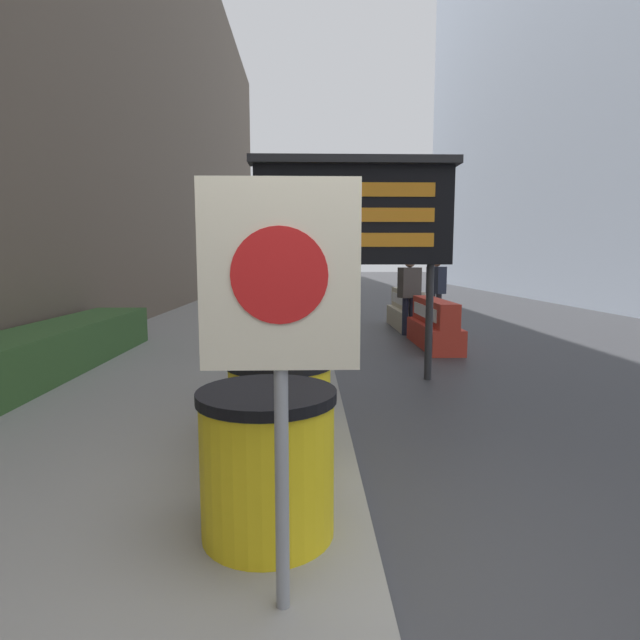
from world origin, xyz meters
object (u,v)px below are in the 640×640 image
barrel_drum_middle (280,413)px  barrel_drum_foreground (268,462)px  barrel_drum_back (278,383)px  message_board (354,214)px  pedestrian_worker (436,286)px  jersey_barrier_cream (407,311)px  warning_sign (280,311)px  pedestrian_passerby (409,289)px  jersey_barrier_red_striped (434,326)px  traffic_cone_near (438,319)px  traffic_light_near_curb (334,216)px

barrel_drum_middle → barrel_drum_foreground: bearing=-91.4°
barrel_drum_foreground → barrel_drum_back: size_ratio=1.00×
barrel_drum_middle → message_board: size_ratio=0.28×
pedestrian_worker → jersey_barrier_cream: bearing=-103.1°
barrel_drum_foreground → warning_sign: size_ratio=0.44×
barrel_drum_foreground → jersey_barrier_cream: barrel_drum_foreground is taller
message_board → pedestrian_passerby: 4.45m
barrel_drum_middle → pedestrian_passerby: (2.39, 7.09, 0.46)m
jersey_barrier_red_striped → pedestrian_passerby: size_ratio=1.28×
warning_sign → jersey_barrier_cream: 10.06m
message_board → traffic_cone_near: 5.38m
barrel_drum_foreground → pedestrian_passerby: pedestrian_passerby is taller
barrel_drum_foreground → pedestrian_worker: (3.32, 9.24, 0.46)m
warning_sign → jersey_barrier_cream: warning_sign is taller
traffic_cone_near → pedestrian_passerby: (-0.75, -0.48, 0.71)m
message_board → pedestrian_passerby: bearing=68.3°
traffic_light_near_curb → jersey_barrier_cream: bearing=-76.9°
pedestrian_passerby → jersey_barrier_cream: bearing=-117.6°
warning_sign → message_board: message_board is taller
barrel_drum_back → message_board: bearing=68.7°
barrel_drum_foreground → message_board: bearing=78.2°
barrel_drum_middle → jersey_barrier_cream: barrel_drum_middle is taller
jersey_barrier_cream → pedestrian_worker: (0.73, 0.16, 0.58)m
pedestrian_worker → pedestrian_passerby: pedestrian_passerby is taller
barrel_drum_middle → message_board: (0.81, 3.12, 1.69)m
barrel_drum_middle → pedestrian_worker: 9.01m
barrel_drum_foreground → traffic_cone_near: bearing=69.4°
warning_sign → traffic_light_near_curb: 15.81m
barrel_drum_foreground → barrel_drum_back: same height
barrel_drum_back → jersey_barrier_red_striped: barrel_drum_back is taller
barrel_drum_back → jersey_barrier_cream: size_ratio=0.38×
traffic_light_near_curb → pedestrian_worker: bearing=-70.0°
traffic_light_near_curb → pedestrian_worker: traffic_light_near_curb is taller
message_board → jersey_barrier_red_striped: size_ratio=1.37×
warning_sign → pedestrian_worker: warning_sign is taller
barrel_drum_middle → barrel_drum_back: bearing=94.1°
barrel_drum_middle → barrel_drum_back: size_ratio=1.00×
barrel_drum_back → pedestrian_passerby: size_ratio=0.49×
jersey_barrier_cream → jersey_barrier_red_striped: bearing=-90.0°
warning_sign → traffic_cone_near: bearing=71.4°
barrel_drum_middle → pedestrian_worker: pedestrian_worker is taller
traffic_cone_near → pedestrian_worker: size_ratio=0.35×
pedestrian_passerby → barrel_drum_middle: bearing=52.9°
warning_sign → jersey_barrier_cream: size_ratio=0.86×
warning_sign → traffic_cone_near: warning_sign is taller
barrel_drum_middle → traffic_light_near_curb: traffic_light_near_curb is taller
barrel_drum_foreground → warning_sign: warning_sign is taller
barrel_drum_back → pedestrian_passerby: (2.45, 6.22, 0.46)m
barrel_drum_middle → pedestrian_passerby: size_ratio=0.49×
message_board → traffic_light_near_curb: size_ratio=0.67×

